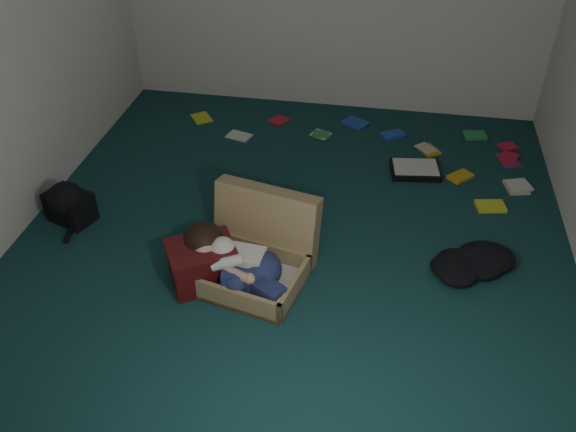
% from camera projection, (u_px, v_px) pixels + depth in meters
% --- Properties ---
extents(floor, '(4.50, 4.50, 0.00)m').
position_uv_depth(floor, '(292.00, 242.00, 4.45)').
color(floor, '#153B3D').
rests_on(floor, ground).
extents(wall_front, '(4.50, 0.00, 4.50)m').
position_uv_depth(wall_front, '(169.00, 371.00, 1.90)').
color(wall_front, silver).
rests_on(wall_front, ground).
extents(suitcase, '(0.88, 0.87, 0.55)m').
position_uv_depth(suitcase, '(255.00, 252.00, 4.11)').
color(suitcase, tan).
rests_on(suitcase, floor).
extents(person, '(0.77, 0.51, 0.34)m').
position_uv_depth(person, '(235.00, 262.00, 3.96)').
color(person, silver).
rests_on(person, suitcase).
extents(maroon_bin, '(0.54, 0.51, 0.30)m').
position_uv_depth(maroon_bin, '(202.00, 264.00, 4.03)').
color(maroon_bin, '#4A0F10').
rests_on(maroon_bin, floor).
extents(backpack, '(0.51, 0.46, 0.25)m').
position_uv_depth(backpack, '(70.00, 206.00, 4.60)').
color(backpack, black).
rests_on(backpack, floor).
extents(clothing_pile, '(0.44, 0.36, 0.14)m').
position_uv_depth(clothing_pile, '(468.00, 264.00, 4.16)').
color(clothing_pile, black).
rests_on(clothing_pile, floor).
extents(paper_tray, '(0.45, 0.36, 0.06)m').
position_uv_depth(paper_tray, '(415.00, 169.00, 5.19)').
color(paper_tray, black).
rests_on(paper_tray, floor).
extents(book_scatter, '(3.10, 1.41, 0.02)m').
position_uv_depth(book_scatter, '(393.00, 147.00, 5.52)').
color(book_scatter, yellow).
rests_on(book_scatter, floor).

